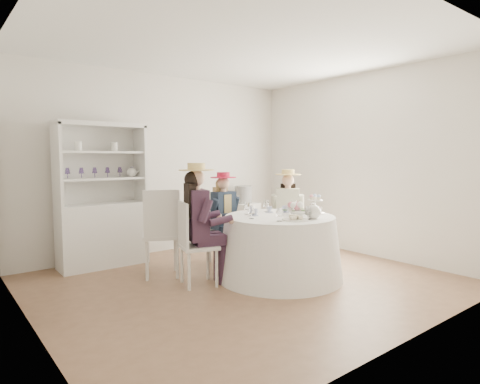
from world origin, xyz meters
TOP-DOWN VIEW (x-y plane):
  - ground at (0.00, 0.00)m, footprint 4.50×4.50m
  - ceiling at (0.00, 0.00)m, footprint 4.50×4.50m
  - wall_back at (0.00, 2.00)m, footprint 4.50×0.00m
  - wall_front at (0.00, -2.00)m, footprint 4.50×0.00m
  - wall_left at (-2.25, 0.00)m, footprint 0.00×4.50m
  - wall_right at (2.25, 0.00)m, footprint 0.00×4.50m
  - tea_table at (0.42, -0.14)m, footprint 1.52×1.52m
  - hutch at (-1.08, 1.71)m, footprint 1.25×0.74m
  - side_table at (1.35, 1.72)m, footprint 0.52×0.52m
  - hatbox at (1.35, 1.72)m, footprint 0.36×0.36m
  - guest_left at (-0.50, 0.22)m, footprint 0.57×0.53m
  - guest_mid at (0.31, 0.84)m, footprint 0.46×0.48m
  - guest_right at (1.18, 0.48)m, footprint 0.55×0.54m
  - spare_chair at (-0.70, 0.74)m, footprint 0.59×0.59m
  - teacup_a at (0.18, 0.06)m, footprint 0.13×0.13m
  - teacup_b at (0.51, 0.15)m, footprint 0.10×0.10m
  - teacup_c at (0.68, 0.03)m, footprint 0.12×0.12m
  - flower_bowl at (0.61, -0.25)m, footprint 0.28×0.28m
  - flower_arrangement at (0.65, -0.16)m, footprint 0.21×0.21m
  - table_teapot at (0.57, -0.54)m, footprint 0.24×0.17m
  - sandwich_plate at (0.32, -0.49)m, footprint 0.29×0.29m
  - cupcake_stand at (0.91, -0.26)m, footprint 0.25×0.25m
  - stemware_set at (0.42, -0.14)m, footprint 0.87×0.88m

SIDE VIEW (x-z plane):
  - ground at x=0.00m, z-range 0.00..0.00m
  - side_table at x=1.35m, z-range 0.00..0.68m
  - tea_table at x=0.42m, z-range 0.00..0.75m
  - spare_chair at x=-0.70m, z-range 0.04..1.12m
  - hutch at x=-1.08m, z-range -0.28..1.63m
  - guest_mid at x=0.31m, z-range 0.08..1.34m
  - guest_right at x=1.18m, z-range 0.08..1.37m
  - sandwich_plate at x=0.32m, z-range 0.74..0.80m
  - flower_bowl at x=0.61m, z-range 0.76..0.81m
  - guest_left at x=-0.50m, z-range 0.09..1.48m
  - teacup_b at x=0.51m, z-range 0.76..0.82m
  - teacup_a at x=0.18m, z-range 0.76..0.83m
  - teacup_c at x=0.68m, z-range 0.76..0.83m
  - hatbox at x=1.35m, z-range 0.68..0.97m
  - stemware_set at x=0.42m, z-range 0.76..0.91m
  - table_teapot at x=0.57m, z-range 0.74..0.92m
  - cupcake_stand at x=0.91m, z-range 0.73..0.96m
  - flower_arrangement at x=0.65m, z-range 0.82..0.90m
  - wall_back at x=0.00m, z-range -0.90..3.60m
  - wall_front at x=0.00m, z-range -0.90..3.60m
  - wall_left at x=-2.25m, z-range -0.90..3.60m
  - wall_right at x=2.25m, z-range -0.90..3.60m
  - ceiling at x=0.00m, z-range 2.70..2.70m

